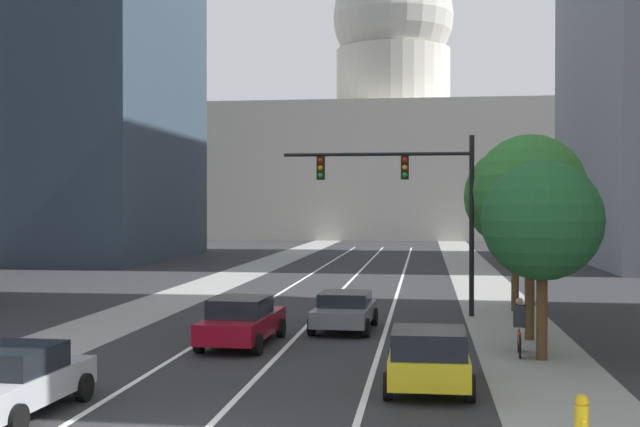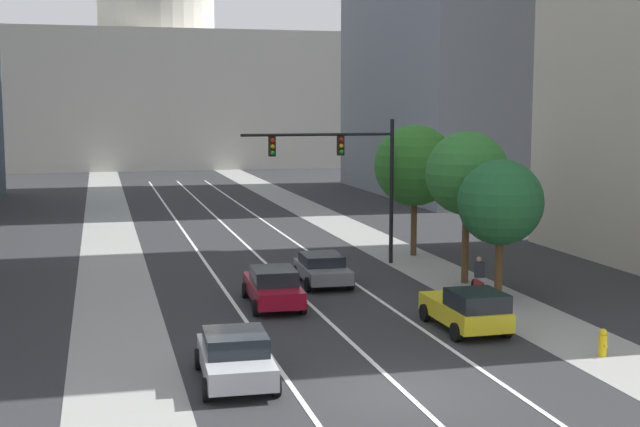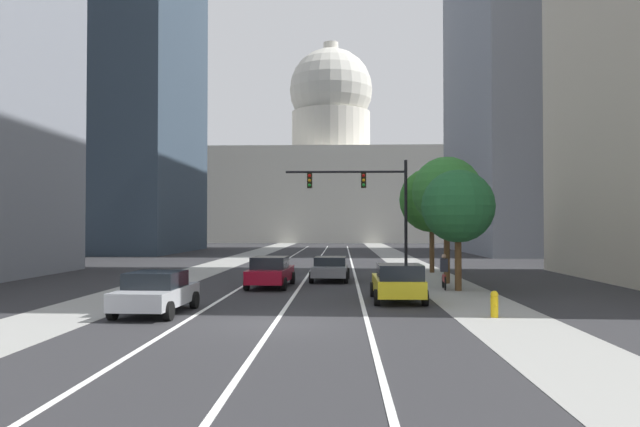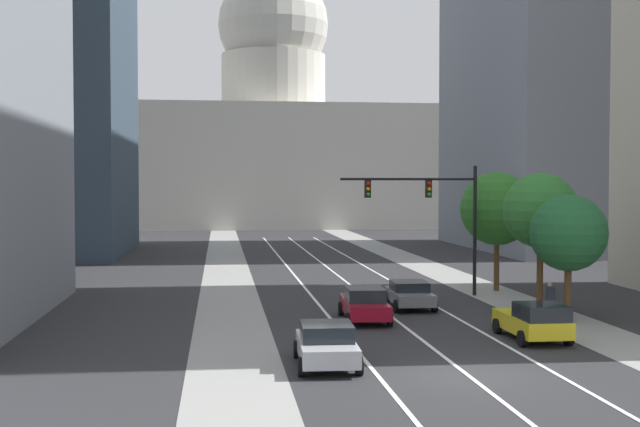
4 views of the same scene
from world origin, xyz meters
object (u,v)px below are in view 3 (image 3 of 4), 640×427
at_px(capitol_building, 331,174).
at_px(car_crimson, 271,272).
at_px(fire_hydrant, 494,304).
at_px(street_tree_far_right, 432,200).
at_px(street_tree_near_right, 447,192).
at_px(car_silver, 156,292).
at_px(car_gray, 330,268).
at_px(car_yellow, 398,282).
at_px(traffic_signal_mast, 369,195).
at_px(street_tree_mid_right, 458,206).
at_px(cyclist, 444,272).

distance_m(capitol_building, car_crimson, 85.98).
height_order(fire_hydrant, street_tree_far_right, street_tree_far_right).
bearing_deg(street_tree_near_right, car_silver, -137.19).
distance_m(car_gray, car_yellow, 9.51).
height_order(car_gray, traffic_signal_mast, traffic_signal_mast).
height_order(traffic_signal_mast, street_tree_mid_right, traffic_signal_mast).
relative_size(street_tree_near_right, street_tree_far_right, 0.98).
bearing_deg(capitol_building, street_tree_mid_right, -84.93).
relative_size(cyclist, street_tree_mid_right, 0.30).
relative_size(car_gray, cyclist, 2.42).
xyz_separation_m(car_crimson, traffic_signal_mast, (5.33, 7.73, 4.29)).
bearing_deg(car_gray, street_tree_mid_right, -125.87).
xyz_separation_m(car_silver, traffic_signal_mast, (8.26, 16.79, 4.31)).
xyz_separation_m(street_tree_near_right, street_tree_mid_right, (-0.09, -3.51, -0.91)).
height_order(car_yellow, street_tree_far_right, street_tree_far_right).
relative_size(car_crimson, street_tree_far_right, 0.69).
height_order(car_crimson, street_tree_mid_right, street_tree_mid_right).
distance_m(capitol_building, street_tree_mid_right, 87.19).
xyz_separation_m(car_crimson, street_tree_near_right, (9.23, 2.21, 4.14)).
relative_size(capitol_building, fire_hydrant, 54.69).
height_order(capitol_building, street_tree_mid_right, capitol_building).
bearing_deg(fire_hydrant, traffic_signal_mast, 101.25).
bearing_deg(street_tree_mid_right, street_tree_near_right, 88.51).
bearing_deg(street_tree_near_right, street_tree_mid_right, -91.49).
xyz_separation_m(capitol_building, car_silver, (-4.41, -94.13, -12.45)).
bearing_deg(street_tree_mid_right, car_silver, -147.27).
bearing_deg(cyclist, car_crimson, 89.61).
xyz_separation_m(car_gray, street_tree_mid_right, (6.20, -4.83, 3.30)).
distance_m(car_crimson, cyclist, 8.60).
height_order(fire_hydrant, street_tree_near_right, street_tree_near_right).
distance_m(car_silver, street_tree_far_right, 22.77).
xyz_separation_m(traffic_signal_mast, street_tree_mid_right, (3.82, -9.03, -1.05)).
bearing_deg(car_crimson, fire_hydrant, -134.81).
distance_m(capitol_building, cyclist, 86.92).
xyz_separation_m(fire_hydrant, street_tree_far_right, (0.81, 19.00, 4.34)).
relative_size(car_gray, car_silver, 0.97).
height_order(car_gray, car_crimson, car_crimson).
relative_size(car_yellow, fire_hydrant, 4.57).
distance_m(car_gray, street_tree_mid_right, 8.53).
bearing_deg(car_silver, traffic_signal_mast, -23.88).
height_order(car_silver, street_tree_mid_right, street_tree_mid_right).
relative_size(car_yellow, street_tree_mid_right, 0.72).
height_order(fire_hydrant, street_tree_mid_right, street_tree_mid_right).
bearing_deg(street_tree_far_right, car_silver, -123.88).
bearing_deg(street_tree_near_right, traffic_signal_mast, 125.30).
distance_m(car_silver, traffic_signal_mast, 19.20).
height_order(car_gray, cyclist, cyclist).
distance_m(fire_hydrant, street_tree_near_right, 12.51).
xyz_separation_m(car_yellow, street_tree_far_right, (3.67, 15.05, 4.00)).
xyz_separation_m(car_yellow, street_tree_near_right, (3.35, 7.71, 4.13)).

